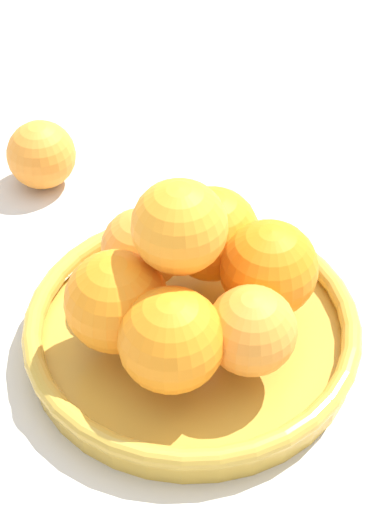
{
  "coord_description": "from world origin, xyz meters",
  "views": [
    {
      "loc": [
        0.37,
        0.27,
        0.52
      ],
      "look_at": [
        0.0,
        0.0,
        0.1
      ],
      "focal_mm": 60.0,
      "sensor_mm": 36.0,
      "label": 1
    }
  ],
  "objects": [
    {
      "name": "ground_plane",
      "position": [
        0.0,
        0.0,
        0.0
      ],
      "size": [
        4.0,
        4.0,
        0.0
      ],
      "primitive_type": "plane",
      "color": "beige"
    },
    {
      "name": "fruit_bowl",
      "position": [
        0.0,
        0.0,
        0.02
      ],
      "size": [
        0.27,
        0.27,
        0.03
      ],
      "color": "gold",
      "rests_on": "ground_plane"
    },
    {
      "name": "orange_pile",
      "position": [
        0.0,
        0.0,
        0.08
      ],
      "size": [
        0.19,
        0.19,
        0.13
      ],
      "color": "orange",
      "rests_on": "fruit_bowl"
    },
    {
      "name": "stray_orange",
      "position": [
        -0.08,
        -0.24,
        0.03
      ],
      "size": [
        0.07,
        0.07,
        0.07
      ],
      "primitive_type": "sphere",
      "color": "orange",
      "rests_on": "ground_plane"
    }
  ]
}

